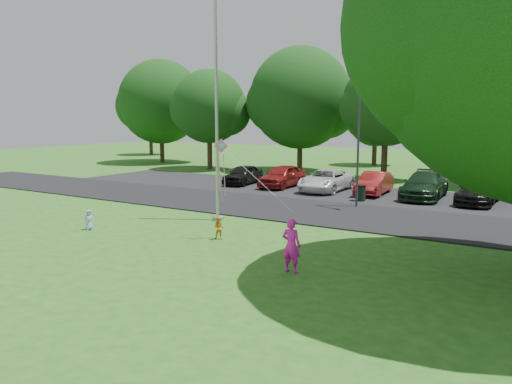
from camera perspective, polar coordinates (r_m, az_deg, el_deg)
The scene contains 13 objects.
ground at distance 16.50m, azimuth -4.76°, elevation -7.50°, with size 120.00×120.00×0.00m, color #28641A.
park_road at distance 24.13m, azimuth 8.03°, elevation -2.36°, with size 60.00×6.00×0.06m, color black.
parking_strip at distance 30.12m, azimuth 13.01°, elevation -0.33°, with size 42.00×7.00×0.06m, color black.
flagpole at distance 21.97m, azimuth -4.51°, elevation 7.50°, with size 0.50×0.50×10.00m.
street_lamp at distance 25.47m, azimuth 12.03°, elevation 5.92°, with size 1.58×0.66×5.78m.
trash_can at distance 27.64m, azimuth 11.86°, elevation -0.17°, with size 0.58×0.58×0.91m.
tree_row at distance 37.82m, azimuth 19.95°, elevation 9.77°, with size 64.35×11.94×10.88m.
horizon_trees at distance 46.93m, azimuth 25.29°, elevation 7.40°, with size 77.46×7.20×7.02m.
parked_cars at distance 29.92m, azimuth 14.22°, elevation 0.96°, with size 20.09×5.31×1.48m.
woman at distance 14.78m, azimuth 4.06°, elevation -6.12°, with size 0.59×0.39×1.63m, color #FF21C1.
child_yellow at distance 18.78m, azimuth -4.24°, elevation -4.15°, with size 0.42×0.33×0.87m, color orange.
child_blue at distance 21.45m, azimuth -18.55°, elevation -3.04°, with size 0.40×0.26×0.83m, color #9ABEED.
kite at distance 18.37m, azimuth -3.86°, elevation 3.76°, with size 4.39×2.52×2.36m.
Camera 1 is at (9.45, -12.74, 4.54)m, focal length 35.00 mm.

